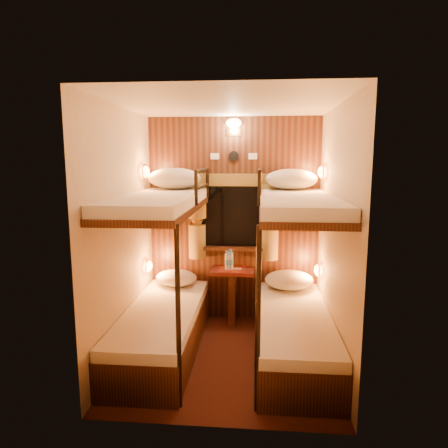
# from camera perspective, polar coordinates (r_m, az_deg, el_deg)

# --- Properties ---
(floor) EXTENTS (2.10, 2.10, 0.00)m
(floor) POSITION_cam_1_polar(r_m,az_deg,el_deg) (4.12, 0.36, -18.42)
(floor) COLOR #37160F
(floor) RESTS_ON ground
(ceiling) EXTENTS (2.10, 2.10, 0.00)m
(ceiling) POSITION_cam_1_polar(r_m,az_deg,el_deg) (3.69, 0.40, 16.80)
(ceiling) COLOR silver
(ceiling) RESTS_ON wall_back
(wall_back) EXTENTS (2.40, 0.00, 2.40)m
(wall_back) POSITION_cam_1_polar(r_m,az_deg,el_deg) (4.76, 1.39, 0.58)
(wall_back) COLOR #C6B293
(wall_back) RESTS_ON floor
(wall_front) EXTENTS (2.40, 0.00, 2.40)m
(wall_front) POSITION_cam_1_polar(r_m,az_deg,el_deg) (2.71, -1.40, -6.04)
(wall_front) COLOR #C6B293
(wall_front) RESTS_ON floor
(wall_left) EXTENTS (0.00, 2.40, 2.40)m
(wall_left) POSITION_cam_1_polar(r_m,az_deg,el_deg) (3.93, -14.31, -1.53)
(wall_left) COLOR #C6B293
(wall_left) RESTS_ON floor
(wall_right) EXTENTS (0.00, 2.40, 2.40)m
(wall_right) POSITION_cam_1_polar(r_m,az_deg,el_deg) (3.78, 15.68, -2.00)
(wall_right) COLOR #C6B293
(wall_right) RESTS_ON floor
(back_panel) EXTENTS (2.00, 0.03, 2.40)m
(back_panel) POSITION_cam_1_polar(r_m,az_deg,el_deg) (4.74, 1.38, 0.55)
(back_panel) COLOR #33150E
(back_panel) RESTS_ON floor
(bunk_left) EXTENTS (0.72, 1.90, 1.82)m
(bunk_left) POSITION_cam_1_polar(r_m,az_deg,el_deg) (4.06, -8.85, -10.38)
(bunk_left) COLOR #33150E
(bunk_left) RESTS_ON floor
(bunk_right) EXTENTS (0.72, 1.90, 1.82)m
(bunk_right) POSITION_cam_1_polar(r_m,az_deg,el_deg) (3.97, 9.99, -10.89)
(bunk_right) COLOR #33150E
(bunk_right) RESTS_ON floor
(window) EXTENTS (1.00, 0.12, 0.79)m
(window) POSITION_cam_1_polar(r_m,az_deg,el_deg) (4.72, 1.35, 0.27)
(window) COLOR black
(window) RESTS_ON back_panel
(curtains) EXTENTS (1.10, 0.22, 1.00)m
(curtains) POSITION_cam_1_polar(r_m,az_deg,el_deg) (4.67, 1.33, 1.21)
(curtains) COLOR olive
(curtains) RESTS_ON back_panel
(back_fixtures) EXTENTS (0.54, 0.09, 0.48)m
(back_fixtures) POSITION_cam_1_polar(r_m,az_deg,el_deg) (4.67, 1.40, 13.29)
(back_fixtures) COLOR black
(back_fixtures) RESTS_ON back_panel
(reading_lamps) EXTENTS (2.00, 0.20, 1.25)m
(reading_lamps) POSITION_cam_1_polar(r_m,az_deg,el_deg) (4.41, 1.11, 0.42)
(reading_lamps) COLOR orange
(reading_lamps) RESTS_ON wall_left
(table) EXTENTS (0.50, 0.34, 0.66)m
(table) POSITION_cam_1_polar(r_m,az_deg,el_deg) (4.75, 1.20, -9.20)
(table) COLOR #541C13
(table) RESTS_ON floor
(bottle_left) EXTENTS (0.06, 0.06, 0.22)m
(bottle_left) POSITION_cam_1_polar(r_m,az_deg,el_deg) (4.64, 0.49, -5.38)
(bottle_left) COLOR #99BFE5
(bottle_left) RESTS_ON table
(bottle_right) EXTENTS (0.07, 0.07, 0.24)m
(bottle_right) POSITION_cam_1_polar(r_m,az_deg,el_deg) (4.65, 0.94, -5.27)
(bottle_right) COLOR #99BFE5
(bottle_right) RESTS_ON table
(sachet_a) EXTENTS (0.10, 0.09, 0.01)m
(sachet_a) POSITION_cam_1_polar(r_m,az_deg,el_deg) (4.68, 1.96, -6.42)
(sachet_a) COLOR silver
(sachet_a) RESTS_ON table
(sachet_b) EXTENTS (0.07, 0.05, 0.00)m
(sachet_b) POSITION_cam_1_polar(r_m,az_deg,el_deg) (4.74, 2.47, -6.24)
(sachet_b) COLOR silver
(sachet_b) RESTS_ON table
(pillow_lower_left) EXTENTS (0.48, 0.34, 0.19)m
(pillow_lower_left) POSITION_cam_1_polar(r_m,az_deg,el_deg) (4.72, -6.83, -7.64)
(pillow_lower_left) COLOR silver
(pillow_lower_left) RESTS_ON bunk_left
(pillow_lower_right) EXTENTS (0.55, 0.39, 0.22)m
(pillow_lower_right) POSITION_cam_1_polar(r_m,az_deg,el_deg) (4.62, 9.28, -7.90)
(pillow_lower_right) COLOR silver
(pillow_lower_right) RESTS_ON bunk_right
(pillow_upper_left) EXTENTS (0.59, 0.42, 0.23)m
(pillow_upper_left) POSITION_cam_1_polar(r_m,az_deg,el_deg) (4.53, -7.09, 6.50)
(pillow_upper_left) COLOR silver
(pillow_upper_left) RESTS_ON bunk_left
(pillow_upper_right) EXTENTS (0.57, 0.41, 0.22)m
(pillow_upper_right) POSITION_cam_1_polar(r_m,az_deg,el_deg) (4.47, 9.61, 6.35)
(pillow_upper_right) COLOR silver
(pillow_upper_right) RESTS_ON bunk_right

